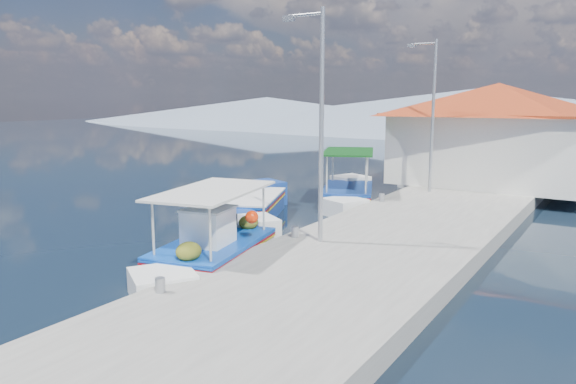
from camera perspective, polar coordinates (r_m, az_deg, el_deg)
The scene contains 10 objects.
ground at distance 15.82m, azimuth -15.06°, elevation -6.06°, with size 160.00×160.00×0.00m, color black.
quay at distance 17.50m, azimuth 13.65°, elevation -3.61°, with size 5.00×44.00×0.50m, color #9C9A92.
bollards at distance 17.52m, azimuth 6.39°, elevation -2.02°, with size 0.20×17.20×0.30m.
main_caique at distance 14.09m, azimuth -7.65°, elevation -6.00°, with size 2.90×6.54×2.21m.
caique_green_canopy at distance 22.05m, azimuth 6.52°, elevation -0.28°, with size 3.51×5.87×2.39m.
caique_blue_hull at distance 19.47m, azimuth -3.92°, elevation -1.73°, with size 3.69×6.21×1.20m.
caique_far at distance 28.60m, azimuth 14.30°, elevation 2.03°, with size 2.93×6.68×2.39m.
harbor_building at distance 25.68m, azimuth 21.22°, elevation 6.01°, with size 10.49×10.49×4.40m.
lamp_post_near at distance 13.93m, azimuth 3.25°, elevation 8.20°, with size 1.21×0.14×6.00m.
lamp_post_far at distance 22.20m, azimuth 14.94°, elevation 8.59°, with size 1.21×0.14×6.00m.
Camera 1 is at (11.38, -10.11, 4.32)m, focal length 33.47 mm.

